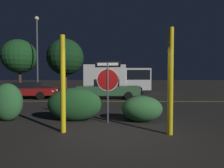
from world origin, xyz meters
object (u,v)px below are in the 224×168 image
at_px(hedge_bush_3, 142,109).
at_px(tree_1, 65,57).
at_px(yellow_pole_left, 63,84).
at_px(tree_0, 19,57).
at_px(delivery_truck, 118,78).
at_px(passing_car_3, 108,89).
at_px(street_lamp, 37,46).
at_px(passing_car_2, 28,90).
at_px(hedge_bush_2, 75,104).
at_px(stop_sign, 108,79).
at_px(yellow_pole_right, 170,81).
at_px(hedge_bush_1, 8,102).

distance_m(hedge_bush_3, tree_1, 18.83).
xyz_separation_m(yellow_pole_left, tree_0, (-8.97, 14.11, 2.56)).
bearing_deg(delivery_truck, tree_0, -97.78).
bearing_deg(passing_car_3, street_lamp, -124.48).
bearing_deg(tree_0, passing_car_3, -29.35).
relative_size(passing_car_2, tree_1, 0.62).
xyz_separation_m(delivery_truck, street_lamp, (-8.36, -0.21, 3.31)).
bearing_deg(passing_car_3, yellow_pole_left, -10.85).
xyz_separation_m(passing_car_3, tree_1, (-6.01, 9.65, 3.63)).
distance_m(hedge_bush_3, tree_0, 17.55).
height_order(hedge_bush_2, hedge_bush_3, hedge_bush_2).
height_order(passing_car_2, tree_0, tree_0).
distance_m(passing_car_2, delivery_truck, 8.55).
xyz_separation_m(stop_sign, delivery_truck, (0.63, 11.97, 0.06)).
bearing_deg(delivery_truck, yellow_pole_right, 2.77).
bearing_deg(tree_1, passing_car_3, -58.10).
relative_size(yellow_pole_right, tree_0, 0.52).
xyz_separation_m(hedge_bush_1, tree_1, (-2.50, 16.80, 3.67)).
relative_size(delivery_truck, tree_0, 1.16).
xyz_separation_m(yellow_pole_right, passing_car_3, (-2.10, 8.67, -0.76)).
bearing_deg(yellow_pole_right, stop_sign, 144.80).
distance_m(delivery_truck, tree_0, 11.18).
distance_m(yellow_pole_right, passing_car_3, 8.95).
bearing_deg(passing_car_2, hedge_bush_3, 45.11).
distance_m(stop_sign, hedge_bush_3, 1.69).
relative_size(hedge_bush_1, delivery_truck, 0.21).
distance_m(yellow_pole_right, street_lamp, 16.54).
height_order(hedge_bush_2, street_lamp, street_lamp).
relative_size(hedge_bush_1, hedge_bush_2, 0.68).
xyz_separation_m(yellow_pole_right, tree_0, (-12.08, 14.29, 2.48)).
xyz_separation_m(hedge_bush_1, hedge_bush_3, (5.04, -0.01, -0.24)).
bearing_deg(yellow_pole_left, delivery_truck, 81.70).
bearing_deg(hedge_bush_1, yellow_pole_right, -15.24).
height_order(hedge_bush_2, passing_car_3, passing_car_3).
xyz_separation_m(yellow_pole_right, hedge_bush_3, (-0.56, 1.52, -1.04)).
distance_m(yellow_pole_left, passing_car_3, 8.59).
bearing_deg(hedge_bush_1, yellow_pole_left, -28.53).
height_order(yellow_pole_right, hedge_bush_3, yellow_pole_right).
xyz_separation_m(stop_sign, hedge_bush_3, (1.27, 0.23, -1.09)).
distance_m(delivery_truck, tree_1, 8.99).
bearing_deg(hedge_bush_3, tree_0, 132.05).
distance_m(yellow_pole_right, hedge_bush_3, 1.92).
xyz_separation_m(yellow_pole_left, delivery_truck, (1.91, 13.09, 0.19)).
height_order(hedge_bush_1, tree_0, tree_0).
height_order(hedge_bush_2, tree_1, tree_1).
relative_size(stop_sign, tree_0, 0.38).
height_order(stop_sign, passing_car_3, stop_sign).
height_order(hedge_bush_3, tree_0, tree_0).
height_order(passing_car_3, tree_1, tree_1).
bearing_deg(stop_sign, street_lamp, 133.03).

